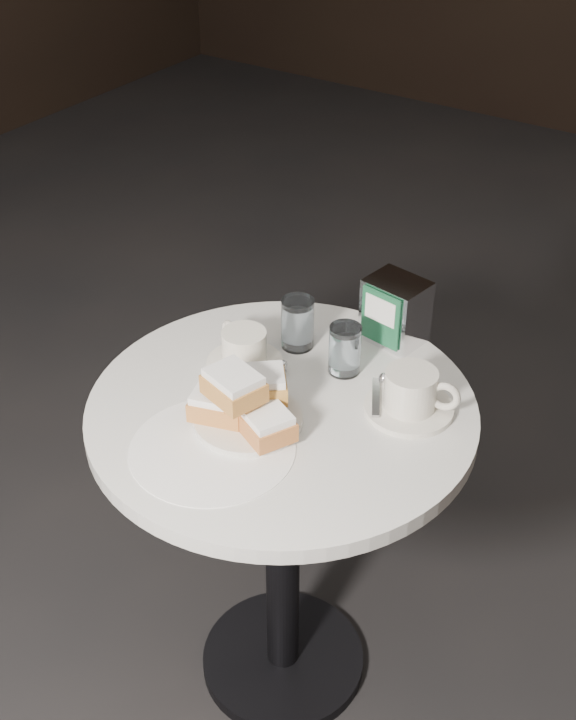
# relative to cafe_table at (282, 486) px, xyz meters

# --- Properties ---
(ground) EXTENTS (7.00, 7.00, 0.00)m
(ground) POSITION_rel_cafe_table_xyz_m (0.00, 0.00, -0.55)
(ground) COLOR black
(ground) RESTS_ON ground
(cafe_table) EXTENTS (0.70, 0.70, 0.74)m
(cafe_table) POSITION_rel_cafe_table_xyz_m (0.00, 0.00, 0.00)
(cafe_table) COLOR black
(cafe_table) RESTS_ON ground
(sugar_spill) EXTENTS (0.32, 0.32, 0.00)m
(sugar_spill) POSITION_rel_cafe_table_xyz_m (-0.03, -0.17, 0.20)
(sugar_spill) COLOR white
(sugar_spill) RESTS_ON cafe_table
(beignet_plate) EXTENTS (0.21, 0.19, 0.12)m
(beignet_plate) POSITION_rel_cafe_table_xyz_m (-0.02, -0.08, 0.24)
(beignet_plate) COLOR silver
(beignet_plate) RESTS_ON cafe_table
(coffee_cup_left) EXTENTS (0.19, 0.19, 0.08)m
(coffee_cup_left) POSITION_rel_cafe_table_xyz_m (-0.13, 0.06, 0.23)
(coffee_cup_left) COLOR white
(coffee_cup_left) RESTS_ON cafe_table
(coffee_cup_right) EXTENTS (0.19, 0.19, 0.08)m
(coffee_cup_right) POSITION_rel_cafe_table_xyz_m (0.20, 0.11, 0.23)
(coffee_cup_right) COLOR silver
(coffee_cup_right) RESTS_ON cafe_table
(water_glass_left) EXTENTS (0.08, 0.08, 0.10)m
(water_glass_left) POSITION_rel_cafe_table_xyz_m (-0.08, 0.17, 0.25)
(water_glass_left) COLOR silver
(water_glass_left) RESTS_ON cafe_table
(water_glass_right) EXTENTS (0.07, 0.07, 0.10)m
(water_glass_right) POSITION_rel_cafe_table_xyz_m (0.04, 0.15, 0.25)
(water_glass_right) COLOR white
(water_glass_right) RESTS_ON cafe_table
(napkin_dispenser) EXTENTS (0.12, 0.11, 0.13)m
(napkin_dispenser) POSITION_rel_cafe_table_xyz_m (0.07, 0.29, 0.26)
(napkin_dispenser) COLOR silver
(napkin_dispenser) RESTS_ON cafe_table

